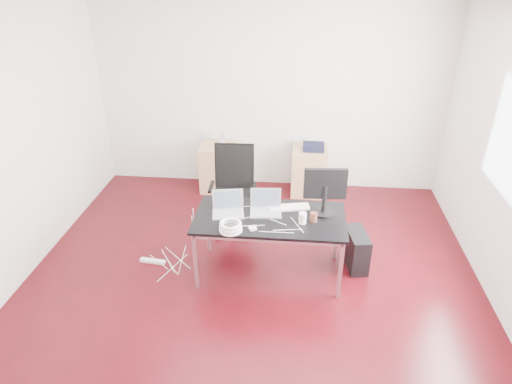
# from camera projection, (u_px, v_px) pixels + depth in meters

# --- Properties ---
(room_shell) EXTENTS (5.00, 5.00, 5.00)m
(room_shell) POSITION_uv_depth(u_px,v_px,m) (254.00, 168.00, 4.32)
(room_shell) COLOR #35060B
(room_shell) RESTS_ON ground
(desk) EXTENTS (1.60, 0.80, 0.73)m
(desk) POSITION_uv_depth(u_px,v_px,m) (270.00, 221.00, 4.85)
(desk) COLOR black
(desk) RESTS_ON ground
(office_chair) EXTENTS (0.49, 0.51, 1.08)m
(office_chair) POSITION_uv_depth(u_px,v_px,m) (233.00, 185.00, 5.75)
(office_chair) COLOR black
(office_chair) RESTS_ON ground
(filing_cabinet_left) EXTENTS (0.50, 0.50, 0.70)m
(filing_cabinet_left) POSITION_uv_depth(u_px,v_px,m) (218.00, 167.00, 6.84)
(filing_cabinet_left) COLOR #A78153
(filing_cabinet_left) RESTS_ON ground
(filing_cabinet_right) EXTENTS (0.50, 0.50, 0.70)m
(filing_cabinet_right) POSITION_uv_depth(u_px,v_px,m) (309.00, 171.00, 6.72)
(filing_cabinet_right) COLOR #A78153
(filing_cabinet_right) RESTS_ON ground
(pc_tower) EXTENTS (0.28, 0.48, 0.44)m
(pc_tower) POSITION_uv_depth(u_px,v_px,m) (356.00, 250.00, 5.17)
(pc_tower) COLOR black
(pc_tower) RESTS_ON ground
(wastebasket) EXTENTS (0.27, 0.27, 0.28)m
(wastebasket) POSITION_uv_depth(u_px,v_px,m) (242.00, 190.00, 6.63)
(wastebasket) COLOR black
(wastebasket) RESTS_ON ground
(power_strip) EXTENTS (0.30, 0.09, 0.04)m
(power_strip) POSITION_uv_depth(u_px,v_px,m) (153.00, 261.00, 5.32)
(power_strip) COLOR white
(power_strip) RESTS_ON ground
(laptop_left) EXTENTS (0.37, 0.31, 0.23)m
(laptop_left) POSITION_uv_depth(u_px,v_px,m) (228.00, 208.00, 4.87)
(laptop_left) COLOR silver
(laptop_left) RESTS_ON desk
(laptop_right) EXTENTS (0.35, 0.28, 0.23)m
(laptop_right) POSITION_uv_depth(u_px,v_px,m) (266.00, 207.00, 4.89)
(laptop_right) COLOR silver
(laptop_right) RESTS_ON desk
(monitor) EXTENTS (0.45, 0.26, 0.51)m
(monitor) POSITION_uv_depth(u_px,v_px,m) (325.00, 189.00, 4.78)
(monitor) COLOR black
(monitor) RESTS_ON desk
(keyboard) EXTENTS (0.46, 0.23, 0.02)m
(keyboard) POSITION_uv_depth(u_px,v_px,m) (289.00, 207.00, 4.98)
(keyboard) COLOR white
(keyboard) RESTS_ON desk
(cup_white) EXTENTS (0.09, 0.09, 0.12)m
(cup_white) POSITION_uv_depth(u_px,v_px,m) (302.00, 218.00, 4.69)
(cup_white) COLOR white
(cup_white) RESTS_ON desk
(cup_brown) EXTENTS (0.10, 0.10, 0.10)m
(cup_brown) POSITION_uv_depth(u_px,v_px,m) (314.00, 217.00, 4.72)
(cup_brown) COLOR #5A2E1E
(cup_brown) RESTS_ON desk
(cable_coil) EXTENTS (0.24, 0.24, 0.11)m
(cable_coil) POSITION_uv_depth(u_px,v_px,m) (231.00, 227.00, 4.55)
(cable_coil) COLOR white
(cable_coil) RESTS_ON desk
(power_adapter) EXTENTS (0.09, 0.09, 0.03)m
(power_adapter) POSITION_uv_depth(u_px,v_px,m) (253.00, 228.00, 4.60)
(power_adapter) COLOR white
(power_adapter) RESTS_ON desk
(speaker) EXTENTS (0.10, 0.09, 0.18)m
(speaker) POSITION_uv_depth(u_px,v_px,m) (222.00, 139.00, 6.65)
(speaker) COLOR #9E9E9E
(speaker) RESTS_ON filing_cabinet_left
(navy_garment) EXTENTS (0.30, 0.24, 0.09)m
(navy_garment) POSITION_uv_depth(u_px,v_px,m) (313.00, 147.00, 6.51)
(navy_garment) COLOR black
(navy_garment) RESTS_ON filing_cabinet_right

